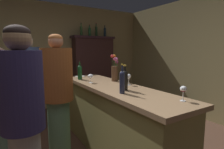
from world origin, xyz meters
The scene contains 19 objects.
wall_back centered at (0.00, 3.01, 1.31)m, with size 6.01×0.12×2.62m, color tan.
bar_counter centered at (0.60, 0.36, 0.50)m, with size 0.63×2.39×0.99m.
display_cabinet centered at (1.45, 2.74, 0.95)m, with size 1.16×0.36×1.83m.
wine_bottle_merlot centered at (0.46, -0.05, 1.14)m, with size 0.06×0.06×0.34m.
wine_bottle_riesling centered at (0.41, 1.12, 1.12)m, with size 0.07×0.07×0.31m.
wine_bottle_rose centered at (0.58, 0.07, 1.13)m, with size 0.08×0.08×0.31m.
wine_glass_front centered at (0.43, 0.74, 1.09)m, with size 0.08×0.08×0.13m.
wine_glass_mid centered at (0.81, 0.30, 1.11)m, with size 0.06×0.06×0.16m.
wine_glass_rear centered at (0.78, -0.61, 1.10)m, with size 0.06×0.06×0.15m.
flower_arrangement centered at (0.82, 0.68, 1.16)m, with size 0.12×0.11×0.42m.
cheese_plate centered at (0.52, 1.40, 1.00)m, with size 0.17×0.17×0.01m, color white.
display_bottle_left centered at (1.12, 2.74, 1.97)m, with size 0.06×0.06×0.32m.
display_bottle_midleft centered at (1.35, 2.74, 1.96)m, with size 0.07×0.07×0.30m.
display_bottle_center centered at (1.55, 2.74, 1.99)m, with size 0.06×0.06×0.35m.
display_bottle_midright centered at (1.81, 2.74, 1.98)m, with size 0.07×0.07×0.31m.
patron_in_navy centered at (-0.58, -0.18, 0.92)m, with size 0.33×0.33×1.66m.
patron_in_grey centered at (-0.72, 0.61, 0.82)m, with size 0.38×0.38×1.51m.
patron_redhead centered at (-0.13, 0.49, 0.91)m, with size 0.37×0.37×1.67m.
patron_by_cabinet centered at (-0.29, 1.68, 0.93)m, with size 0.38×0.38×1.70m.
Camera 1 is at (-0.69, -1.69, 1.49)m, focal length 28.98 mm.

